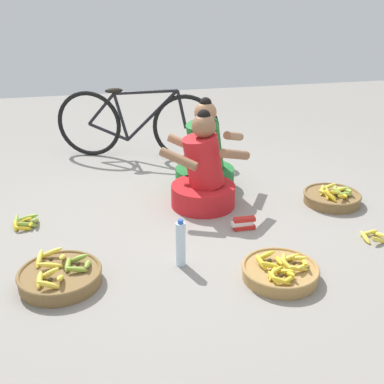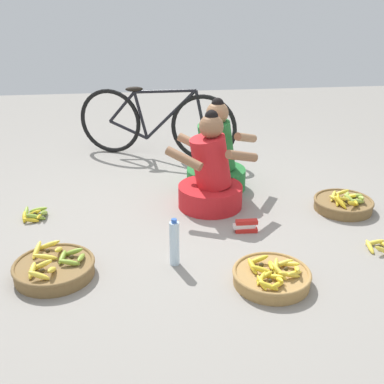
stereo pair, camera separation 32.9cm
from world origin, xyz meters
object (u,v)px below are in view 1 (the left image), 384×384
Objects in this scene: banana_basket_back_center at (332,197)px; packet_carton_stack at (244,223)px; banana_basket_back_right at (60,276)px; loose_bananas_front_center at (26,222)px; bicycle_leaning at (136,124)px; banana_basket_mid_right at (280,271)px; vendor_woman_behind at (205,160)px; loose_bananas_front_left at (373,236)px; water_bottle at (181,244)px; vendor_woman_front at (203,177)px.

packet_carton_stack is at bearing -162.92° from banana_basket_back_center.
banana_basket_back_right is 0.88m from loose_bananas_front_center.
bicycle_leaning reaches higher than banana_basket_mid_right.
banana_basket_back_center is (0.94, -0.58, -0.20)m from vendor_woman_behind.
loose_bananas_front_center reaches higher than loose_bananas_front_left.
water_bottle is at bearing -155.68° from banana_basket_back_center.
loose_bananas_front_left is 1.40m from water_bottle.
banana_basket_mid_right is 0.89m from loose_bananas_front_left.
vendor_woman_behind is at bearing 73.15° from vendor_woman_front.
bicycle_leaning is at bearing 133.00° from banana_basket_back_center.
packet_carton_stack reaches higher than loose_bananas_front_center.
vendor_woman_front is 3.75× the size of loose_bananas_front_center.
vendor_woman_front reaches higher than water_bottle.
banana_basket_mid_right is 2.65× the size of packet_carton_stack.
banana_basket_mid_right is at bearing -28.15° from water_bottle.
banana_basket_mid_right is 0.68m from packet_carton_stack.
loose_bananas_front_left is 0.52× the size of water_bottle.
water_bottle reaches higher than banana_basket_mid_right.
vendor_woman_front is 0.55m from packet_carton_stack.
packet_carton_stack is (0.56, 0.38, -0.11)m from water_bottle.
bicycle_leaning is at bearing 89.85° from water_bottle.
water_bottle is at bearing 3.16° from banana_basket_back_right.
packet_carton_stack is at bearing -15.00° from loose_bananas_front_center.
banana_basket_back_center is 2.63× the size of packet_carton_stack.
vendor_woman_front is 0.93m from water_bottle.
bicycle_leaning is at bearing 102.67° from banana_basket_mid_right.
banana_basket_back_right is 2.28m from banana_basket_back_center.
banana_basket_back_right is at bearing -162.54° from banana_basket_back_center.
vendor_woman_behind is at bearing 92.83° from banana_basket_mid_right.
packet_carton_stack is (1.57, -0.42, 0.01)m from loose_bananas_front_center.
banana_basket_mid_right is at bearing -89.85° from packet_carton_stack.
banana_basket_mid_right is 2.84× the size of loose_bananas_front_left.
loose_bananas_front_left is (1.03, -0.84, -0.23)m from vendor_woman_front.
banana_basket_mid_right is 1.47× the size of water_bottle.
water_bottle is (0.75, 0.04, 0.10)m from banana_basket_back_right.
vendor_woman_behind reaches higher than banana_basket_mid_right.
loose_bananas_front_center is (-0.26, 0.84, -0.02)m from banana_basket_back_right.
banana_basket_back_center reaches higher than loose_bananas_front_left.
vendor_woman_front reaches higher than banana_basket_back_center.
banana_basket_back_right is 2.36× the size of loose_bananas_front_center.
packet_carton_stack is at bearing -68.13° from vendor_woman_front.
bicycle_leaning is 3.35× the size of banana_basket_mid_right.
vendor_woman_behind is 1.06m from bicycle_leaning.
vendor_woman_front is at bearing -106.85° from vendor_woman_behind.
bicycle_leaning reaches higher than loose_bananas_front_center.
bicycle_leaning is 8.89× the size of packet_carton_stack.
water_bottle is (-0.48, -1.22, -0.11)m from vendor_woman_behind.
banana_basket_back_center is 1.45× the size of water_bottle.
water_bottle reaches higher than banana_basket_back_right.
banana_basket_mid_right reaches higher than loose_bananas_front_center.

